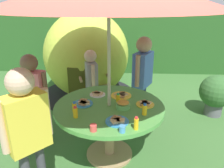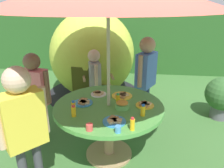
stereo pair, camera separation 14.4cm
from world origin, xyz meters
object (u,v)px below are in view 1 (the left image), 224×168
at_px(wooden_chair, 93,81).
at_px(cup_far, 93,128).
at_px(cup_near, 122,129).
at_px(plate_near_left, 83,103).
at_px(child_in_grey_shirt, 91,76).
at_px(juice_bottle_back_edge, 145,109).
at_px(dome_tent, 87,55).
at_px(plate_mid_left, 121,95).
at_px(juice_bottle_near_right, 118,98).
at_px(child_in_blue_shirt, 143,70).
at_px(plate_far_left, 117,121).
at_px(child_in_yellow_shirt, 26,123).
at_px(snack_bowl, 123,105).
at_px(juice_bottle_center_front, 75,107).
at_px(potted_plant, 216,93).
at_px(child_in_pink_shirt, 33,89).
at_px(juice_bottle_mid_right, 75,112).
at_px(plate_front_edge, 97,94).
at_px(juice_bottle_far_right, 136,123).
at_px(plate_center_back, 145,104).
at_px(garden_table, 109,115).

height_order(wooden_chair, cup_far, wooden_chair).
bearing_deg(cup_near, plate_near_left, 129.40).
relative_size(child_in_grey_shirt, juice_bottle_back_edge, 8.63).
distance_m(dome_tent, plate_mid_left, 1.78).
bearing_deg(juice_bottle_back_edge, cup_near, -124.18).
xyz_separation_m(juice_bottle_near_right, juice_bottle_back_edge, (0.28, -0.28, 0.01)).
xyz_separation_m(child_in_blue_shirt, plate_far_left, (-0.34, -1.23, -0.16)).
xyz_separation_m(dome_tent, plate_mid_left, (0.69, -1.64, -0.12)).
bearing_deg(plate_mid_left, child_in_yellow_shirt, -129.60).
distance_m(child_in_grey_shirt, snack_bowl, 1.12).
distance_m(snack_bowl, plate_mid_left, 0.32).
xyz_separation_m(plate_near_left, juice_bottle_center_front, (-0.06, -0.20, 0.04)).
bearing_deg(child_in_yellow_shirt, plate_far_left, -23.22).
relative_size(potted_plant, juice_bottle_center_front, 5.71).
bearing_deg(child_in_pink_shirt, juice_bottle_center_front, -20.69).
height_order(plate_near_left, juice_bottle_center_front, juice_bottle_center_front).
relative_size(snack_bowl, plate_near_left, 0.70).
bearing_deg(juice_bottle_mid_right, plate_front_edge, 74.71).
height_order(child_in_blue_shirt, child_in_yellow_shirt, child_in_blue_shirt).
relative_size(juice_bottle_near_right, juice_bottle_far_right, 0.89).
bearing_deg(juice_bottle_mid_right, child_in_blue_shirt, 56.45).
height_order(juice_bottle_back_edge, cup_near, juice_bottle_back_edge).
distance_m(snack_bowl, plate_far_left, 0.31).
bearing_deg(plate_near_left, child_in_grey_shirt, 92.60).
bearing_deg(plate_mid_left, child_in_pink_shirt, -176.78).
xyz_separation_m(child_in_pink_shirt, plate_center_back, (1.38, -0.17, -0.08)).
distance_m(potted_plant, cup_far, 2.45).
bearing_deg(plate_mid_left, plate_front_edge, 175.95).
bearing_deg(juice_bottle_center_front, child_in_blue_shirt, 52.45).
relative_size(child_in_pink_shirt, child_in_yellow_shirt, 0.92).
xyz_separation_m(juice_bottle_far_right, juice_bottle_back_edge, (0.10, 0.28, -0.00)).
distance_m(plate_near_left, juice_bottle_back_edge, 0.72).
bearing_deg(dome_tent, plate_near_left, -86.37).
relative_size(plate_center_back, juice_bottle_far_right, 1.60).
bearing_deg(plate_front_edge, garden_table, -59.13).
relative_size(juice_bottle_center_front, juice_bottle_back_edge, 0.93).
height_order(child_in_blue_shirt, plate_far_left, child_in_blue_shirt).
bearing_deg(juice_bottle_back_edge, juice_bottle_center_front, 178.57).
bearing_deg(juice_bottle_center_front, snack_bowl, 13.55).
relative_size(juice_bottle_center_front, cup_near, 1.85).
distance_m(plate_far_left, juice_bottle_center_front, 0.50).
bearing_deg(cup_near, garden_table, 105.87).
bearing_deg(child_in_grey_shirt, wooden_chair, 161.11).
height_order(dome_tent, juice_bottle_center_front, dome_tent).
relative_size(juice_bottle_mid_right, juice_bottle_back_edge, 0.98).
distance_m(potted_plant, plate_front_edge, 2.04).
height_order(child_in_blue_shirt, juice_bottle_far_right, child_in_blue_shirt).
bearing_deg(snack_bowl, cup_near, -90.59).
relative_size(potted_plant, plate_near_left, 3.07).
bearing_deg(cup_far, garden_table, 78.31).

